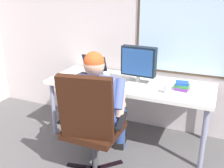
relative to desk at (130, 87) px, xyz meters
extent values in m
cube|color=beige|center=(0.20, 0.42, 0.61)|extent=(5.10, 0.06, 2.54)
cube|color=#4C3828|center=(0.66, 0.39, 0.73)|extent=(1.43, 0.01, 1.25)
cube|color=silver|center=(0.66, 0.38, 0.73)|extent=(1.37, 0.02, 1.19)
cylinder|color=gray|center=(-0.88, -0.30, -0.32)|extent=(0.05, 0.05, 0.68)
cylinder|color=gray|center=(0.88, -0.30, -0.32)|extent=(0.05, 0.05, 0.68)
cylinder|color=gray|center=(-0.88, 0.30, -0.32)|extent=(0.05, 0.05, 0.68)
cylinder|color=gray|center=(0.88, 0.30, -0.32)|extent=(0.05, 0.05, 0.68)
cube|color=white|center=(0.00, 0.00, 0.04)|extent=(1.89, 0.72, 0.04)
cube|color=black|center=(-0.24, -0.77, -0.65)|extent=(0.30, 0.10, 0.02)
cube|color=black|center=(0.01, -0.63, -0.65)|extent=(0.24, 0.25, 0.02)
cube|color=black|center=(-0.16, -0.61, -0.65)|extent=(0.18, 0.29, 0.02)
cylinder|color=#3F3F44|center=(-0.09, -0.74, -0.43)|extent=(0.05, 0.05, 0.42)
cube|color=black|center=(-0.09, -0.74, -0.20)|extent=(0.49, 0.49, 0.06)
cube|color=black|center=(-0.05, -0.95, 0.12)|extent=(0.49, 0.22, 0.59)
cube|color=black|center=(0.17, -0.69, -0.07)|extent=(0.11, 0.35, 0.02)
cube|color=black|center=(-0.36, -0.79, -0.07)|extent=(0.11, 0.35, 0.02)
cylinder|color=navy|center=(0.03, -0.47, -0.17)|extent=(0.22, 0.44, 0.15)
cylinder|color=navy|center=(-0.01, -0.27, -0.41)|extent=(0.12, 0.12, 0.49)
cube|color=black|center=(-0.02, -0.21, -0.62)|extent=(0.14, 0.25, 0.08)
cylinder|color=navy|center=(-0.29, -0.53, -0.17)|extent=(0.22, 0.44, 0.15)
cylinder|color=navy|center=(-0.32, -0.32, -0.41)|extent=(0.12, 0.12, 0.49)
cube|color=black|center=(-0.34, -0.27, -0.62)|extent=(0.14, 0.25, 0.08)
cube|color=#4C5B94|center=(-0.09, -0.71, 0.07)|extent=(0.42, 0.33, 0.50)
sphere|color=tan|center=(-0.09, -0.71, 0.44)|extent=(0.19, 0.19, 0.19)
sphere|color=#CE4F20|center=(-0.09, -0.71, 0.47)|extent=(0.19, 0.19, 0.19)
cylinder|color=#4C5B94|center=(0.11, -0.62, 0.16)|extent=(0.13, 0.24, 0.28)
cylinder|color=tan|center=(0.10, -0.53, 0.02)|extent=(0.11, 0.20, 0.26)
sphere|color=tan|center=(0.09, -0.50, -0.01)|extent=(0.09, 0.09, 0.09)
cylinder|color=#4C5B94|center=(-0.32, -0.70, 0.16)|extent=(0.13, 0.23, 0.29)
cylinder|color=tan|center=(-0.34, -0.56, 0.11)|extent=(0.11, 0.21, 0.26)
sphere|color=tan|center=(-0.36, -0.47, 0.18)|extent=(0.09, 0.09, 0.09)
cube|color=beige|center=(0.10, 0.00, 0.07)|extent=(0.24, 0.19, 0.02)
cylinder|color=beige|center=(0.10, 0.00, 0.12)|extent=(0.04, 0.04, 0.08)
cube|color=black|center=(0.10, 0.00, 0.32)|extent=(0.39, 0.11, 0.33)
cube|color=#264C8C|center=(0.10, -0.05, 0.32)|extent=(0.35, 0.03, 0.29)
cube|color=black|center=(-0.52, -0.04, 0.07)|extent=(0.35, 0.28, 0.02)
cube|color=black|center=(-0.52, -0.04, 0.08)|extent=(0.32, 0.24, 0.00)
cube|color=black|center=(-0.51, 0.12, 0.19)|extent=(0.33, 0.11, 0.23)
cube|color=#0F1933|center=(-0.51, 0.11, 0.19)|extent=(0.31, 0.09, 0.21)
cylinder|color=silver|center=(-0.21, -0.19, 0.06)|extent=(0.07, 0.07, 0.00)
cylinder|color=silver|center=(-0.21, -0.19, 0.10)|extent=(0.01, 0.01, 0.08)
cylinder|color=silver|center=(-0.21, -0.19, 0.17)|extent=(0.08, 0.08, 0.07)
cylinder|color=#520D18|center=(-0.21, -0.19, 0.16)|extent=(0.07, 0.07, 0.03)
cube|color=#6B348B|center=(0.60, -0.02, 0.07)|extent=(0.15, 0.14, 0.03)
cube|color=#368637|center=(0.59, -0.02, 0.11)|extent=(0.16, 0.12, 0.03)
cube|color=#1B469C|center=(0.59, -0.02, 0.14)|extent=(0.15, 0.13, 0.03)
cylinder|color=silver|center=(0.47, -0.18, 0.11)|extent=(0.07, 0.07, 0.09)
camera|label=1|loc=(0.94, -2.71, 1.07)|focal=42.12mm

